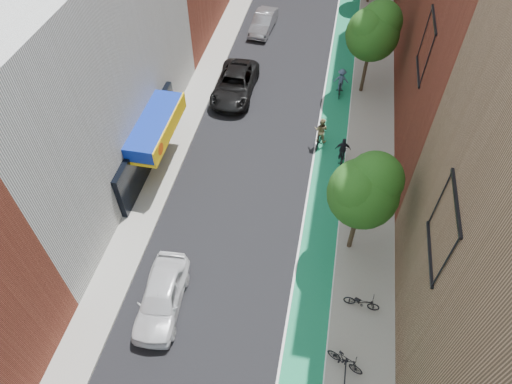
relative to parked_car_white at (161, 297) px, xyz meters
The scene contains 14 objects.
bike_lane 22.30m from the parked_car_white, 71.69° to the left, with size 2.00×68.00×0.01m, color #15774C.
sidewalk_left 21.38m from the parked_car_white, 98.07° to the left, with size 2.00×68.00×0.15m, color gray.
sidewalk_right 23.20m from the parked_car_white, 65.81° to the left, with size 3.00×68.00×0.15m, color gray.
building_left_white 13.22m from the parked_car_white, 131.16° to the left, with size 8.00×20.00×12.00m, color silver.
tree_near 10.78m from the parked_car_white, 30.89° to the left, with size 3.40×3.36×6.42m.
tree_mid 21.42m from the parked_car_white, 65.73° to the left, with size 3.55×3.53×6.74m.
parked_car_white is the anchor object (origin of this frame).
parked_car_black 17.18m from the parked_car_white, 91.24° to the left, with size 2.71×5.88×1.63m, color black.
parked_car_silver 26.42m from the parked_car_white, 90.00° to the left, with size 1.56×4.47×1.47m, color gray.
cyclist_lane_near 14.28m from the parked_car_white, 64.26° to the left, with size 0.98×1.79×2.13m.
cyclist_lane_mid 13.82m from the parked_car_white, 56.13° to the left, with size 0.96×1.74×1.94m.
cyclist_lane_far 19.98m from the parked_car_white, 69.28° to the left, with size 1.07×1.82×1.98m.
parked_bike_mid 8.86m from the parked_car_white, ahead, with size 0.49×1.72×1.04m, color black.
parked_bike_far 9.51m from the parked_car_white, 10.32° to the left, with size 0.60×1.72×0.90m, color black.
Camera 1 is at (3.43, -4.57, 20.28)m, focal length 32.00 mm.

